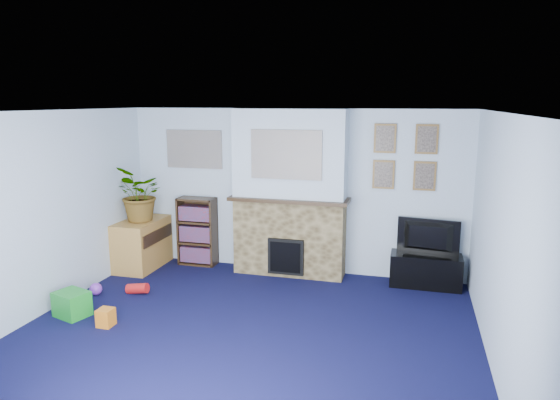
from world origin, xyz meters
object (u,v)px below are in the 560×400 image
(television, at_px, (427,237))
(tv_stand, at_px, (426,270))
(sideboard, at_px, (142,245))
(bookshelf, at_px, (198,233))

(television, bearing_deg, tv_stand, 98.19)
(tv_stand, height_order, sideboard, sideboard)
(sideboard, bearing_deg, bookshelf, 25.15)
(tv_stand, bearing_deg, television, 90.00)
(television, distance_m, bookshelf, 3.42)
(television, bearing_deg, bookshelf, 7.24)
(tv_stand, height_order, bookshelf, bookshelf)
(sideboard, bearing_deg, tv_stand, 3.84)
(tv_stand, distance_m, bookshelf, 3.42)
(bookshelf, distance_m, sideboard, 0.85)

